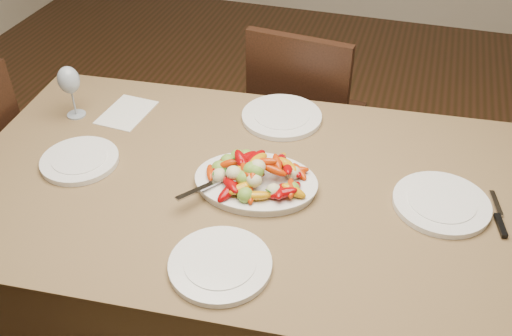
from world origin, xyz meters
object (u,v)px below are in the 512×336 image
at_px(dining_table, 256,268).
at_px(chair_far, 309,119).
at_px(wine_glass, 71,90).
at_px(plate_far, 282,117).
at_px(serving_platter, 256,184).
at_px(plate_right, 441,204).
at_px(plate_left, 80,161).
at_px(plate_near, 220,265).

bearing_deg(dining_table, chair_far, 90.39).
distance_m(chair_far, wine_glass, 1.04).
bearing_deg(plate_far, serving_platter, -86.90).
distance_m(chair_far, plate_far, 0.54).
height_order(dining_table, wine_glass, wine_glass).
bearing_deg(plate_right, plate_far, 151.00).
bearing_deg(plate_far, wine_glass, -165.09).
bearing_deg(plate_right, plate_left, -173.76).
xyz_separation_m(dining_table, plate_left, (-0.57, -0.06, 0.39)).
distance_m(serving_platter, plate_far, 0.39).
xyz_separation_m(plate_left, plate_near, (0.58, -0.29, 0.00)).
distance_m(chair_far, plate_right, 0.99).
height_order(plate_right, plate_near, same).
distance_m(serving_platter, plate_near, 0.34).
bearing_deg(chair_far, plate_far, 94.76).
bearing_deg(plate_left, chair_far, 57.72).
bearing_deg(plate_left, wine_glass, 122.97).
xyz_separation_m(plate_left, plate_far, (0.55, 0.43, 0.00)).
bearing_deg(wine_glass, serving_platter, -14.96).
bearing_deg(chair_far, wine_glass, 48.12).
bearing_deg(plate_far, dining_table, -87.35).
height_order(chair_far, wine_glass, wine_glass).
bearing_deg(plate_left, serving_platter, 4.87).
xyz_separation_m(dining_table, chair_far, (-0.01, 0.83, 0.10)).
xyz_separation_m(plate_left, plate_right, (1.11, 0.12, 0.00)).
bearing_deg(dining_table, serving_platter, -74.36).
height_order(serving_platter, plate_left, serving_platter).
bearing_deg(dining_table, plate_left, -173.81).
relative_size(serving_platter, plate_near, 1.34).
height_order(serving_platter, plate_right, serving_platter).
bearing_deg(plate_near, plate_left, 153.52).
bearing_deg(plate_far, plate_right, -29.00).
distance_m(chair_far, plate_near, 1.22).
height_order(dining_table, plate_right, plate_right).
distance_m(dining_table, plate_left, 0.69).
bearing_deg(plate_near, wine_glass, 144.15).
bearing_deg(serving_platter, plate_far, 93.10).
bearing_deg(plate_right, dining_table, -173.70).
bearing_deg(plate_right, wine_glass, 174.51).
xyz_separation_m(chair_far, plate_right, (0.55, -0.77, 0.29)).
bearing_deg(serving_platter, plate_right, 7.69).
xyz_separation_m(plate_near, wine_glass, (-0.74, 0.53, 0.09)).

